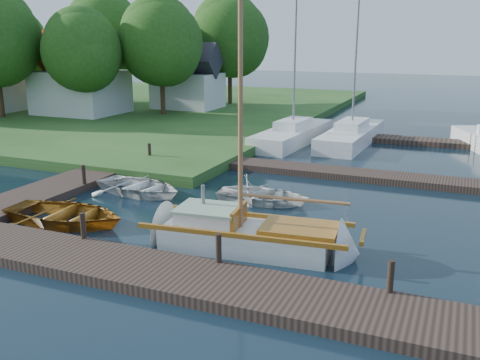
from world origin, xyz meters
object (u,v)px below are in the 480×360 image
at_px(dinghy, 65,211).
at_px(tree_7, 230,37).
at_px(mooring_post_5, 149,151).
at_px(tender_c, 263,193).
at_px(marina_boat_0, 293,133).
at_px(tree_2, 82,51).
at_px(mooring_post_2, 219,248).
at_px(marina_boat_1, 352,134).
at_px(tree_3, 161,42).
at_px(house_c, 188,82).
at_px(tender_a, 139,184).
at_px(mooring_post_4, 84,174).
at_px(tender_b, 249,186).
at_px(mooring_post_3, 391,276).
at_px(mooring_post_1, 83,226).
at_px(house_a, 80,81).
at_px(tree_5, 17,46).
at_px(sailboat, 252,238).
at_px(tree_4, 105,35).

distance_m(dinghy, tree_7, 30.91).
distance_m(mooring_post_5, tender_c, 8.24).
height_order(marina_boat_0, tree_2, marina_boat_0).
xyz_separation_m(mooring_post_2, tree_7, (-13.50, 31.05, 5.50)).
height_order(marina_boat_1, tree_3, marina_boat_1).
bearing_deg(house_c, tree_2, -116.70).
bearing_deg(tender_a, house_c, 33.05).
distance_m(mooring_post_4, tender_b, 6.93).
bearing_deg(mooring_post_4, tender_a, 12.24).
distance_m(tender_b, marina_boat_0, 12.14).
relative_size(dinghy, tender_b, 2.01).
height_order(marina_boat_1, tree_7, tree_7).
height_order(tender_c, tree_3, tree_3).
xyz_separation_m(mooring_post_2, marina_boat_1, (-0.42, 19.50, -0.14)).
height_order(mooring_post_3, mooring_post_4, same).
relative_size(marina_boat_0, tree_2, 1.50).
xyz_separation_m(mooring_post_1, tender_a, (-1.65, 5.51, -0.29)).
distance_m(house_a, tree_5, 11.06).
height_order(mooring_post_1, mooring_post_3, same).
bearing_deg(tree_7, tree_3, -104.04).
relative_size(mooring_post_4, tree_5, 0.10).
relative_size(mooring_post_1, tender_b, 0.37).
height_order(tree_3, tree_5, tree_3).
relative_size(mooring_post_1, dinghy, 0.18).
height_order(house_a, tree_7, tree_7).
bearing_deg(marina_boat_0, tender_c, -163.88).
distance_m(sailboat, tree_2, 26.60).
bearing_deg(marina_boat_0, tree_3, 72.31).
height_order(dinghy, tender_b, tender_b).
relative_size(tree_2, tree_3, 0.89).
relative_size(dinghy, house_c, 0.83).
relative_size(mooring_post_1, mooring_post_4, 1.00).
bearing_deg(tree_5, tender_c, -31.59).
height_order(dinghy, marina_boat_0, marina_boat_0).
distance_m(mooring_post_5, tree_2, 14.95).
height_order(mooring_post_4, tender_b, tender_b).
height_order(mooring_post_3, house_a, house_a).
distance_m(mooring_post_1, tree_5, 37.13).
distance_m(tender_a, tender_c, 5.11).
height_order(tender_a, tree_4, tree_4).
bearing_deg(mooring_post_1, tree_7, 106.16).
bearing_deg(tree_3, mooring_post_3, -49.05).
relative_size(mooring_post_1, mooring_post_5, 1.00).
relative_size(marina_boat_1, tree_7, 1.01).
bearing_deg(tree_7, mooring_post_3, -59.90).
xyz_separation_m(sailboat, marina_boat_1, (-0.64, 17.62, 0.21)).
distance_m(tender_b, marina_boat_1, 13.13).
xyz_separation_m(sailboat, tree_5, (-31.72, 23.17, 5.07)).
distance_m(mooring_post_3, house_a, 33.50).
height_order(tender_a, marina_boat_0, marina_boat_0).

